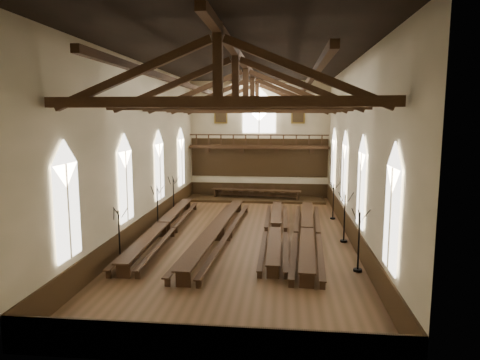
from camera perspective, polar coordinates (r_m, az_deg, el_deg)
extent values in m
plane|color=brown|center=(25.00, 0.73, -7.67)|extent=(26.00, 26.00, 0.00)
plane|color=beige|center=(37.05, 2.56, 5.40)|extent=(12.00, 0.00, 12.00)
plane|color=beige|center=(11.31, -5.16, -1.36)|extent=(12.00, 0.00, 12.00)
plane|color=beige|center=(25.36, -12.91, 3.84)|extent=(0.00, 26.00, 26.00)
plane|color=beige|center=(24.32, 15.00, 3.58)|extent=(0.00, 26.00, 26.00)
plane|color=black|center=(24.23, 0.77, 15.70)|extent=(26.00, 26.00, 0.00)
cube|color=#382411|center=(37.49, 2.51, -1.34)|extent=(11.90, 0.08, 1.20)
cube|color=#382411|center=(12.84, -4.85, -21.08)|extent=(11.90, 0.08, 1.20)
cube|color=#382411|center=(26.04, -12.52, -5.85)|extent=(0.08, 25.90, 1.20)
cube|color=#382411|center=(25.04, 14.53, -6.50)|extent=(0.08, 25.90, 1.20)
cube|color=white|center=(17.32, -22.01, -3.93)|extent=(0.05, 1.80, 3.60)
cube|color=white|center=(17.05, -22.34, 2.00)|extent=(0.05, 1.80, 1.80)
cylinder|color=beige|center=(17.30, -21.89, -3.93)|extent=(0.08, 0.08, 3.60)
cube|color=white|center=(22.70, -14.97, -0.81)|extent=(0.05, 1.80, 3.60)
cube|color=white|center=(22.49, -15.14, 3.72)|extent=(0.05, 1.80, 1.80)
cylinder|color=beige|center=(22.69, -14.87, -0.81)|extent=(0.08, 0.08, 3.60)
cube|color=white|center=(28.33, -10.68, 1.10)|extent=(0.05, 1.80, 3.60)
cube|color=white|center=(28.16, -10.78, 4.74)|extent=(0.05, 1.80, 1.80)
cylinder|color=beige|center=(28.32, -10.60, 1.10)|extent=(0.08, 0.08, 3.60)
cube|color=white|center=(34.08, -7.82, 2.37)|extent=(0.05, 1.80, 3.60)
cube|color=white|center=(33.95, -7.88, 5.40)|extent=(0.05, 1.80, 1.80)
cylinder|color=beige|center=(34.08, -7.75, 2.37)|extent=(0.08, 0.08, 3.60)
cube|color=white|center=(15.79, 19.54, -4.95)|extent=(0.05, 1.80, 3.60)
cube|color=white|center=(15.49, 19.86, 1.55)|extent=(0.05, 1.80, 1.80)
cylinder|color=beige|center=(15.78, 19.40, -4.95)|extent=(0.08, 0.08, 3.60)
cube|color=white|center=(21.56, 15.82, -1.32)|extent=(0.05, 1.80, 3.60)
cube|color=white|center=(21.34, 16.02, 3.45)|extent=(0.05, 1.80, 1.80)
cylinder|color=beige|center=(21.55, 15.72, -1.32)|extent=(0.08, 0.08, 3.60)
cube|color=white|center=(27.42, 13.69, 0.77)|extent=(0.05, 1.80, 3.60)
cube|color=white|center=(27.25, 13.82, 4.53)|extent=(0.05, 1.80, 1.80)
cylinder|color=beige|center=(27.41, 13.61, 0.78)|extent=(0.08, 0.08, 3.60)
cube|color=white|center=(33.33, 12.31, 2.13)|extent=(0.05, 1.80, 3.60)
cube|color=white|center=(33.19, 12.41, 5.22)|extent=(0.05, 1.80, 1.80)
cylinder|color=beige|center=(33.33, 12.25, 2.13)|extent=(0.08, 0.08, 3.60)
cube|color=white|center=(36.90, 2.57, 8.18)|extent=(2.80, 0.05, 2.40)
cube|color=white|center=(36.91, 2.58, 10.05)|extent=(2.80, 0.05, 2.80)
cylinder|color=beige|center=(36.86, 2.56, 8.18)|extent=(0.10, 0.10, 2.40)
cube|color=#392712|center=(36.44, 2.49, 4.40)|extent=(11.80, 1.20, 0.20)
cube|color=#382411|center=(37.10, 2.53, 3.00)|extent=(11.80, 0.10, 3.30)
cube|color=#392712|center=(35.84, 2.45, 6.02)|extent=(11.60, 0.12, 0.10)
cube|color=#392712|center=(35.89, 2.44, 4.58)|extent=(11.60, 0.12, 0.10)
cube|color=#392712|center=(37.38, -4.39, 4.10)|extent=(0.35, 0.40, 0.50)
cube|color=#392712|center=(36.97, 0.20, 4.08)|extent=(0.35, 0.40, 0.50)
cube|color=#392712|center=(36.79, 4.86, 4.03)|extent=(0.35, 0.40, 0.50)
cube|color=#392712|center=(36.86, 9.54, 3.95)|extent=(0.35, 0.40, 0.50)
cube|color=brown|center=(37.25, -2.56, 8.65)|extent=(1.15, 0.06, 1.45)
cube|color=black|center=(37.21, -2.57, 8.65)|extent=(0.95, 0.04, 1.25)
cube|color=brown|center=(36.86, 7.75, 8.58)|extent=(1.15, 0.06, 1.45)
cube|color=black|center=(36.82, 7.76, 8.58)|extent=(0.95, 0.04, 1.25)
cube|color=#392712|center=(14.11, -2.93, 10.37)|extent=(11.70, 0.35, 0.35)
cube|color=#392712|center=(14.21, -2.97, 15.61)|extent=(0.30, 0.30, 2.40)
cube|color=#392712|center=(14.88, -14.30, 13.49)|extent=(5.44, 0.26, 2.40)
cube|color=#392712|center=(14.03, 9.11, 13.97)|extent=(5.44, 0.26, 2.40)
cube|color=#392712|center=(19.06, -0.60, 9.85)|extent=(11.70, 0.35, 0.35)
cube|color=#392712|center=(19.14, -0.61, 13.74)|extent=(0.30, 0.30, 2.40)
cube|color=#392712|center=(19.64, -9.18, 12.33)|extent=(5.44, 0.26, 2.40)
cube|color=#392712|center=(19.00, 8.27, 12.49)|extent=(5.44, 0.26, 2.40)
cube|color=#392712|center=(24.04, 0.76, 9.54)|extent=(11.70, 0.35, 0.35)
cube|color=#392712|center=(24.10, 0.77, 12.63)|extent=(0.30, 0.30, 2.40)
cube|color=#392712|center=(24.50, -6.10, 11.58)|extent=(5.44, 0.26, 2.40)
cube|color=#392712|center=(23.99, 7.78, 11.62)|extent=(5.44, 0.26, 2.40)
cube|color=#392712|center=(29.02, 1.65, 9.33)|extent=(11.70, 0.35, 0.35)
cube|color=#392712|center=(29.07, 1.66, 11.89)|extent=(0.30, 0.30, 2.40)
cube|color=#392712|center=(29.40, -4.05, 11.05)|extent=(5.44, 0.26, 2.40)
cube|color=#392712|center=(28.98, 7.46, 11.05)|extent=(5.44, 0.26, 2.40)
cube|color=#392712|center=(34.01, 2.28, 9.18)|extent=(11.70, 0.35, 0.35)
cube|color=#392712|center=(34.05, 2.30, 11.37)|extent=(0.30, 0.30, 2.40)
cube|color=#392712|center=(34.33, -2.59, 10.67)|extent=(5.44, 0.26, 2.40)
cube|color=#392712|center=(33.97, 7.23, 10.64)|extent=(5.44, 0.26, 2.40)
cube|color=#392712|center=(24.63, -7.23, 12.47)|extent=(0.25, 25.70, 0.25)
cube|color=#392712|center=(24.03, 8.97, 12.54)|extent=(0.25, 25.70, 0.25)
cube|color=#392712|center=(24.19, 0.77, 14.99)|extent=(0.30, 25.70, 0.30)
cube|color=#392712|center=(22.39, -12.86, -7.86)|extent=(0.94, 7.24, 0.08)
cube|color=#392712|center=(19.61, -15.91, -11.51)|extent=(0.62, 0.10, 0.69)
cube|color=#392712|center=(25.47, -10.48, -6.71)|extent=(0.62, 0.10, 0.69)
cube|color=#392712|center=(22.52, -12.82, -9.02)|extent=(0.28, 6.40, 0.08)
cube|color=#392712|center=(22.66, -14.40, -8.50)|extent=(0.51, 7.23, 0.06)
cube|color=#392712|center=(19.83, -17.72, -11.80)|extent=(0.23, 0.08, 0.40)
cube|color=#392712|center=(25.72, -11.83, -6.93)|extent=(0.23, 0.08, 0.40)
cube|color=#392712|center=(22.30, -11.24, -8.68)|extent=(0.51, 7.23, 0.06)
cube|color=#392712|center=(19.41, -14.14, -12.11)|extent=(0.23, 0.08, 0.40)
cube|color=#392712|center=(25.41, -9.03, -7.05)|extent=(0.23, 0.08, 0.40)
cube|color=#392712|center=(29.27, -8.22, -3.90)|extent=(0.94, 7.24, 0.08)
cube|color=#392712|center=(26.31, -9.93, -6.21)|extent=(0.62, 0.10, 0.69)
cube|color=#392712|center=(32.44, -6.82, -3.37)|extent=(0.62, 0.10, 0.69)
cube|color=#392712|center=(29.38, -8.20, -4.81)|extent=(0.28, 6.40, 0.08)
cube|color=#392712|center=(29.48, -9.43, -4.44)|extent=(0.51, 7.23, 0.06)
cube|color=#392712|center=(26.46, -11.30, -6.49)|extent=(0.23, 0.08, 0.40)
cube|color=#392712|center=(32.65, -7.90, -3.57)|extent=(0.23, 0.08, 0.40)
cube|color=#392712|center=(29.21, -6.98, -4.51)|extent=(0.51, 7.23, 0.06)
cube|color=#392712|center=(26.15, -8.58, -6.59)|extent=(0.23, 0.08, 0.40)
cube|color=#392712|center=(32.41, -5.68, -3.63)|extent=(0.23, 0.08, 0.40)
cube|color=#392712|center=(21.01, -4.53, -8.68)|extent=(1.09, 7.48, 0.09)
cube|color=#392712|center=(18.04, -6.48, -12.98)|extent=(0.64, 0.11, 0.71)
cube|color=#392712|center=(24.30, -3.08, -7.29)|extent=(0.64, 0.11, 0.71)
cube|color=#392712|center=(21.16, -4.51, -9.95)|extent=(0.39, 6.60, 0.09)
cube|color=#392712|center=(21.26, -6.27, -9.38)|extent=(0.65, 7.46, 0.06)
cube|color=#392712|center=(18.22, -8.57, -13.30)|extent=(0.24, 0.09, 0.42)
cube|color=#392712|center=(24.52, -4.59, -7.52)|extent=(0.24, 0.09, 0.42)
cube|color=#392712|center=(20.97, -2.74, -9.59)|extent=(0.65, 7.46, 0.06)
cube|color=#392712|center=(17.89, -4.41, -13.64)|extent=(0.24, 0.09, 0.42)
cube|color=#392712|center=(24.27, -1.52, -7.67)|extent=(0.24, 0.09, 0.42)
cube|color=#392712|center=(28.08, -1.81, -4.30)|extent=(1.09, 7.48, 0.09)
cube|color=#392712|center=(24.96, -2.83, -6.86)|extent=(0.64, 0.11, 0.71)
cube|color=#392712|center=(31.42, -0.99, -3.68)|extent=(0.64, 0.11, 0.71)
cube|color=#392712|center=(28.19, -1.80, -5.27)|extent=(0.39, 6.60, 0.09)
cube|color=#392712|center=(28.28, -3.12, -4.86)|extent=(0.65, 7.46, 0.06)
cube|color=#392712|center=(25.08, -4.34, -7.15)|extent=(0.24, 0.09, 0.42)
cube|color=#392712|center=(31.61, -2.16, -3.88)|extent=(0.24, 0.09, 0.42)
cube|color=#392712|center=(28.04, -0.47, -4.96)|extent=(0.65, 7.46, 0.06)
cube|color=#392712|center=(24.83, -1.35, -7.29)|extent=(0.24, 0.09, 0.42)
cube|color=#392712|center=(31.40, 0.22, -3.96)|extent=(0.24, 0.09, 0.42)
cube|color=#392712|center=(21.56, 4.57, -8.52)|extent=(0.66, 6.47, 0.07)
cube|color=#392712|center=(18.91, 4.34, -12.07)|extent=(0.55, 0.08, 0.62)
cube|color=#392712|center=(24.45, 4.72, -7.32)|extent=(0.55, 0.08, 0.62)
cube|color=#392712|center=(21.69, 4.56, -9.59)|extent=(0.09, 5.73, 0.07)
cube|color=#392712|center=(21.66, 3.03, -9.17)|extent=(0.27, 6.47, 0.06)
cube|color=#392712|center=(18.93, 2.56, -12.45)|extent=(0.21, 0.07, 0.36)
cube|color=#392712|center=(24.54, 3.37, -7.56)|extent=(0.21, 0.07, 0.36)
cube|color=#392712|center=(21.64, 6.10, -9.22)|extent=(0.27, 6.47, 0.06)
cube|color=#392712|center=(18.91, 6.11, -12.52)|extent=(0.21, 0.07, 0.36)
cube|color=#392712|center=(24.53, 6.07, -7.60)|extent=(0.21, 0.07, 0.36)
cube|color=#392712|center=(28.72, 4.92, -4.24)|extent=(0.66, 6.47, 0.07)
cube|color=#392712|center=(25.98, 4.80, -6.38)|extent=(0.55, 0.08, 0.62)
cube|color=#392712|center=(31.64, 5.00, -3.71)|extent=(0.55, 0.08, 0.62)
cube|color=#392712|center=(28.82, 4.91, -5.07)|extent=(0.09, 5.73, 0.07)
cube|color=#392712|center=(28.79, 3.77, -4.74)|extent=(0.27, 6.47, 0.06)
cube|color=#392712|center=(25.98, 3.52, -6.66)|extent=(0.21, 0.07, 0.36)
cube|color=#392712|center=(31.72, 3.97, -3.90)|extent=(0.21, 0.07, 0.36)
cube|color=#392712|center=(28.78, 6.06, -4.78)|extent=(0.27, 6.47, 0.06)
cube|color=#392712|center=(25.96, 6.06, -6.70)|extent=(0.21, 0.07, 0.36)
cube|color=#392712|center=(31.71, 6.04, -3.94)|extent=(0.21, 0.07, 0.36)
cube|color=#392712|center=(20.99, 9.54, -8.89)|extent=(1.09, 7.16, 0.08)
cube|color=#392712|center=(18.09, 10.16, -13.05)|extent=(0.61, 0.11, 0.68)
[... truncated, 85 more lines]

